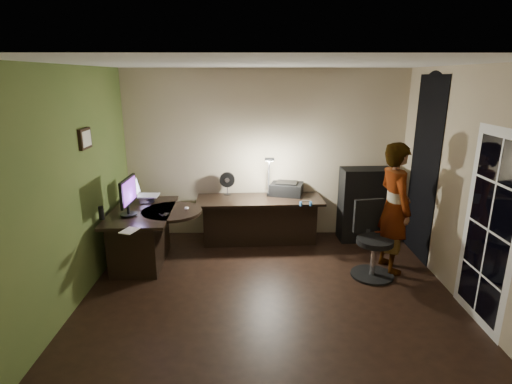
{
  "coord_description": "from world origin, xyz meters",
  "views": [
    {
      "loc": [
        -0.19,
        -4.36,
        2.57
      ],
      "look_at": [
        -0.15,
        1.05,
        1.0
      ],
      "focal_mm": 28.0,
      "sensor_mm": 36.0,
      "label": 1
    }
  ],
  "objects_px": {
    "desk_right": "(260,221)",
    "office_chair": "(375,241)",
    "desk_left": "(144,237)",
    "cabinet": "(365,205)",
    "monitor": "(127,202)",
    "person": "(394,208)"
  },
  "relations": [
    {
      "from": "desk_right",
      "to": "office_chair",
      "type": "height_order",
      "value": "office_chair"
    },
    {
      "from": "desk_left",
      "to": "office_chair",
      "type": "relative_size",
      "value": 1.35
    },
    {
      "from": "desk_right",
      "to": "cabinet",
      "type": "height_order",
      "value": "cabinet"
    },
    {
      "from": "monitor",
      "to": "person",
      "type": "relative_size",
      "value": 0.31
    },
    {
      "from": "desk_right",
      "to": "monitor",
      "type": "distance_m",
      "value": 2.08
    },
    {
      "from": "monitor",
      "to": "cabinet",
      "type": "bearing_deg",
      "value": 18.39
    },
    {
      "from": "desk_left",
      "to": "person",
      "type": "xyz_separation_m",
      "value": [
        3.43,
        -0.23,
        0.49
      ]
    },
    {
      "from": "cabinet",
      "to": "office_chair",
      "type": "height_order",
      "value": "cabinet"
    },
    {
      "from": "desk_right",
      "to": "desk_left",
      "type": "bearing_deg",
      "value": -160.12
    },
    {
      "from": "desk_right",
      "to": "office_chair",
      "type": "distance_m",
      "value": 1.88
    },
    {
      "from": "cabinet",
      "to": "desk_left",
      "type": "bearing_deg",
      "value": -168.69
    },
    {
      "from": "office_chair",
      "to": "person",
      "type": "bearing_deg",
      "value": 25.13
    },
    {
      "from": "cabinet",
      "to": "office_chair",
      "type": "bearing_deg",
      "value": -101.6
    },
    {
      "from": "desk_right",
      "to": "person",
      "type": "bearing_deg",
      "value": -30.58
    },
    {
      "from": "desk_left",
      "to": "cabinet",
      "type": "relative_size",
      "value": 1.15
    },
    {
      "from": "person",
      "to": "monitor",
      "type": "bearing_deg",
      "value": 81.2
    },
    {
      "from": "person",
      "to": "cabinet",
      "type": "bearing_deg",
      "value": -4.08
    },
    {
      "from": "desk_left",
      "to": "office_chair",
      "type": "bearing_deg",
      "value": -10.38
    },
    {
      "from": "desk_left",
      "to": "cabinet",
      "type": "distance_m",
      "value": 3.45
    },
    {
      "from": "cabinet",
      "to": "monitor",
      "type": "xyz_separation_m",
      "value": [
        -3.45,
        -1.05,
        0.39
      ]
    },
    {
      "from": "person",
      "to": "office_chair",
      "type": "bearing_deg",
      "value": 118.19
    },
    {
      "from": "cabinet",
      "to": "person",
      "type": "distance_m",
      "value": 1.1
    }
  ]
}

